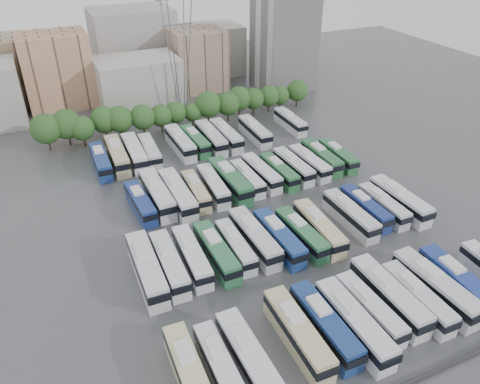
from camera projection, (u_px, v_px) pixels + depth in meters
name	position (u px, v px, depth m)	size (l,w,h in m)	color
ground	(269.00, 222.00, 75.73)	(220.00, 220.00, 0.00)	#424447
parapet	(410.00, 383.00, 49.94)	(56.00, 0.50, 0.50)	#2D2D30
tree_line	(172.00, 111.00, 105.22)	(65.50, 7.49, 8.00)	black
city_buildings	(122.00, 63.00, 124.87)	(102.00, 35.00, 20.00)	#9E998E
apartment_tower	(284.00, 39.00, 125.91)	(14.00, 14.00, 26.00)	silver
electricity_pylon	(178.00, 36.00, 105.54)	(9.00, 6.91, 33.83)	slate
bus_r0_s0	(190.00, 374.00, 49.02)	(2.91, 12.10, 3.78)	beige
bus_r0_s1	(220.00, 367.00, 49.93)	(2.52, 11.06, 3.46)	silver
bus_r0_s2	(249.00, 359.00, 50.49)	(3.02, 12.73, 3.98)	silver
bus_r0_s4	(298.00, 333.00, 53.53)	(3.02, 12.83, 4.01)	#CBBF8C
bus_r0_s5	(325.00, 325.00, 54.65)	(2.76, 12.46, 3.91)	navy
bus_r0_s6	(354.00, 323.00, 54.74)	(2.89, 13.07, 4.10)	silver
bus_r0_s7	(370.00, 309.00, 57.04)	(2.75, 11.47, 3.58)	silver
bus_r0_s8	(389.00, 295.00, 58.66)	(2.86, 13.04, 4.09)	silver
bus_r0_s9	(417.00, 298.00, 58.59)	(2.66, 11.70, 3.66)	silver
bus_r0_s10	(435.00, 287.00, 59.92)	(3.46, 13.33, 4.15)	silver
bus_r0_s11	(458.00, 283.00, 60.70)	(3.32, 12.82, 3.99)	navy
bus_r1_s0	(147.00, 269.00, 62.83)	(3.22, 13.60, 4.25)	silver
bus_r1_s1	(169.00, 264.00, 64.02)	(2.97, 12.38, 3.86)	silver
bus_r1_s2	(192.00, 257.00, 65.40)	(3.03, 12.07, 3.76)	silver
bus_r1_s3	(216.00, 252.00, 66.22)	(2.80, 12.20, 3.82)	#307046
bus_r1_s4	(235.00, 246.00, 67.65)	(2.56, 10.97, 3.43)	silver
bus_r1_s5	(254.00, 237.00, 68.94)	(3.06, 12.90, 4.03)	silver
bus_r1_s6	(279.00, 237.00, 69.09)	(2.86, 12.34, 3.86)	navy
bus_r1_s7	(301.00, 234.00, 69.97)	(3.11, 11.75, 3.65)	#307044
bus_r1_s8	(319.00, 228.00, 71.14)	(3.26, 12.50, 3.89)	beige
bus_r1_s10	(350.00, 215.00, 74.18)	(2.80, 12.15, 3.80)	silver
bus_r1_s11	(365.00, 208.00, 76.13)	(2.49, 11.33, 3.55)	navy
bus_r1_s12	(383.00, 205.00, 76.80)	(2.51, 11.18, 3.50)	silver
bus_r1_s13	(400.00, 200.00, 77.69)	(3.11, 12.89, 4.02)	silver
bus_r2_s1	(140.00, 203.00, 77.39)	(3.06, 11.51, 3.58)	navy
bus_r2_s2	(157.00, 194.00, 79.23)	(3.10, 13.49, 4.22)	silver
bus_r2_s3	(178.00, 194.00, 79.06)	(2.98, 13.62, 4.27)	silver
bus_r2_s4	(196.00, 191.00, 80.82)	(2.89, 11.08, 3.45)	#CEB98D
bus_r2_s5	(213.00, 185.00, 82.08)	(3.17, 11.91, 3.70)	silver
bus_r2_s6	(230.00, 180.00, 83.10)	(3.40, 13.64, 4.25)	#2D6940
bus_r2_s7	(247.00, 178.00, 84.56)	(2.51, 10.86, 3.40)	silver
bus_r2_s8	(261.00, 173.00, 86.03)	(3.10, 11.83, 3.68)	silver
bus_r2_s9	(279.00, 171.00, 86.63)	(2.79, 11.31, 3.53)	#2F6F3F
bus_r2_s10	(293.00, 166.00, 88.25)	(2.89, 11.78, 3.68)	silver
bus_r2_s11	(309.00, 163.00, 89.38)	(2.97, 11.69, 3.64)	silver
bus_r2_s12	(321.00, 157.00, 91.18)	(2.78, 12.03, 3.76)	#2B6538
bus_r2_s13	(338.00, 156.00, 92.07)	(2.71, 11.27, 3.52)	#2C683A
bus_r3_s0	(101.00, 161.00, 89.83)	(2.83, 12.18, 3.81)	navy
bus_r3_s1	(117.00, 155.00, 91.60)	(3.26, 13.45, 4.20)	#C7B388
bus_r3_s2	(135.00, 153.00, 92.53)	(3.22, 13.31, 4.15)	white
bus_r3_s3	(150.00, 151.00, 93.55)	(3.19, 12.03, 3.74)	silver
bus_r3_s5	(180.00, 142.00, 96.58)	(3.04, 12.93, 4.04)	silver
bus_r3_s6	(195.00, 141.00, 97.72)	(3.01, 11.90, 3.71)	#317240
bus_r3_s7	(211.00, 138.00, 98.53)	(2.94, 13.02, 4.08)	silver
bus_r3_s8	(226.00, 135.00, 99.70)	(2.94, 12.78, 4.00)	silver
bus_r3_s10	(255.00, 131.00, 101.71)	(2.91, 12.44, 3.89)	silver
bus_r3_s13	(290.00, 121.00, 106.56)	(2.63, 11.68, 3.66)	silver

